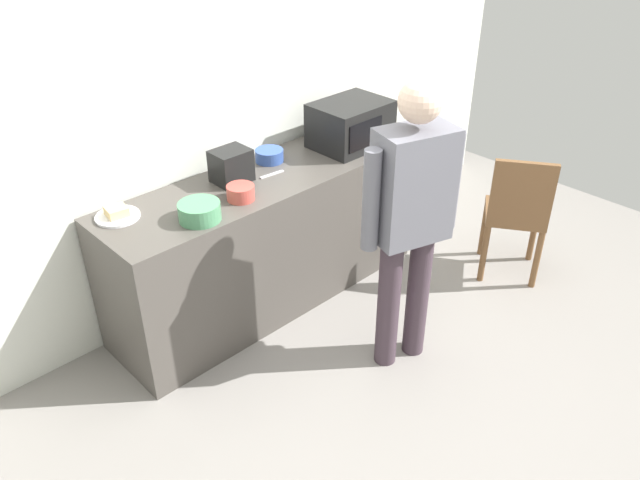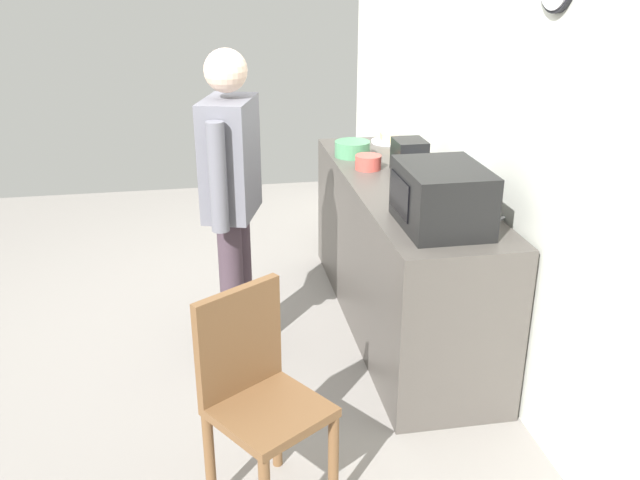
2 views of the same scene
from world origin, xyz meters
name	(u,v)px [view 1 (image 1 of 2)]	position (x,y,z in m)	size (l,w,h in m)	color
ground_plane	(412,385)	(0.00, 0.00, 0.00)	(6.00, 6.00, 0.00)	gray
back_wall	(228,99)	(0.00, 1.60, 1.30)	(5.40, 0.13, 2.60)	silver
kitchen_counter	(269,239)	(-0.03, 1.22, 0.46)	(2.19, 0.62, 0.91)	#4C4742
microwave	(351,124)	(0.69, 1.19, 1.06)	(0.50, 0.39, 0.30)	black
sandwich_plate	(117,214)	(-0.94, 1.38, 0.93)	(0.24, 0.24, 0.07)	white
salad_bowl	(269,155)	(0.13, 1.37, 0.95)	(0.18, 0.18, 0.08)	#33519E
cereal_bowl	(241,193)	(-0.33, 1.08, 0.96)	(0.16, 0.16, 0.09)	#C64C42
mixing_bowl	(199,212)	(-0.63, 1.05, 0.96)	(0.23, 0.23, 0.10)	#4C8E60
toaster	(231,166)	(-0.22, 1.31, 1.01)	(0.22, 0.18, 0.20)	black
fork_utensil	(320,133)	(0.69, 1.48, 0.92)	(0.17, 0.02, 0.01)	silver
spoon_utensil	(272,174)	(0.01, 1.21, 0.92)	(0.17, 0.02, 0.01)	silver
person_standing	(411,211)	(0.14, 0.22, 1.00)	(0.57, 0.35, 1.71)	#41323C
wooden_chair	(517,212)	(1.35, 0.24, 0.52)	(0.55, 0.55, 0.94)	brown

